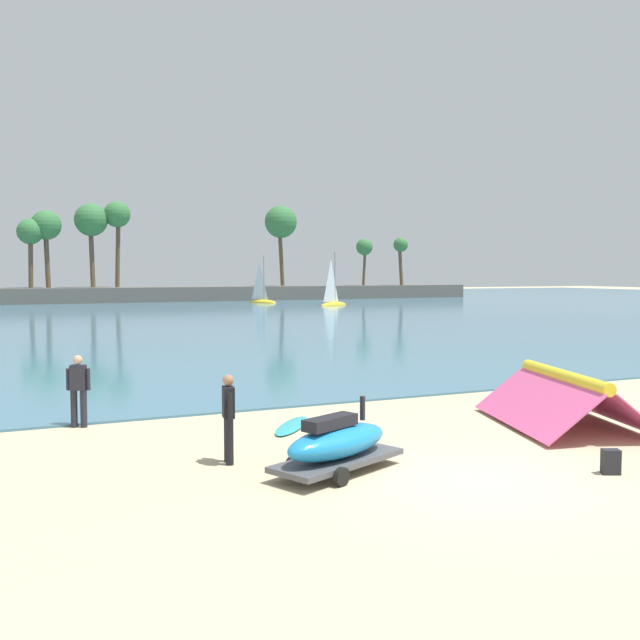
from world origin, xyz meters
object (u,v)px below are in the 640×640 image
(backpack_near_kite, at_px, (610,462))
(watercraft_on_trailer, at_px, (337,444))
(surfboard, at_px, (292,426))
(sailboat_far_left, at_px, (262,298))
(folded_kite, at_px, (564,390))
(person_at_waterline, at_px, (78,389))
(person_rigging_by_gear, at_px, (229,416))
(sailboat_toward_headland, at_px, (333,300))

(backpack_near_kite, bearing_deg, watercraft_on_trailer, 155.40)
(surfboard, bearing_deg, watercraft_on_trailer, 27.34)
(backpack_near_kite, distance_m, surfboard, 6.87)
(surfboard, bearing_deg, sailboat_far_left, -161.69)
(folded_kite, distance_m, person_at_waterline, 11.15)
(folded_kite, bearing_deg, person_rigging_by_gear, 179.56)
(sailboat_toward_headland, bearing_deg, person_at_waterline, -120.81)
(folded_kite, bearing_deg, sailboat_toward_headland, 70.11)
(person_rigging_by_gear, relative_size, surfboard, 0.79)
(watercraft_on_trailer, distance_m, sailboat_far_left, 68.97)
(backpack_near_kite, bearing_deg, surfboard, 122.99)
(person_rigging_by_gear, height_order, person_at_waterline, same)
(person_rigging_by_gear, height_order, sailboat_toward_headland, sailboat_toward_headland)
(person_rigging_by_gear, bearing_deg, surfboard, 46.80)
(backpack_near_kite, xyz_separation_m, sailboat_far_left, (17.24, 67.49, 0.38))
(sailboat_toward_headland, bearing_deg, watercraft_on_trailer, -115.06)
(sailboat_far_left, bearing_deg, surfboard, -108.77)
(folded_kite, distance_m, person_rigging_by_gear, 7.99)
(folded_kite, height_order, surfboard, folded_kite)
(person_rigging_by_gear, bearing_deg, sailboat_toward_headland, 63.07)
(sailboat_far_left, bearing_deg, folded_kite, -103.33)
(backpack_near_kite, bearing_deg, person_at_waterline, 136.58)
(sailboat_toward_headland, bearing_deg, surfboard, -116.05)
(person_rigging_by_gear, relative_size, sailboat_toward_headland, 0.28)
(sailboat_toward_headland, bearing_deg, person_rigging_by_gear, -116.93)
(watercraft_on_trailer, distance_m, surfboard, 3.84)
(person_rigging_by_gear, bearing_deg, sailboat_far_left, 70.11)
(surfboard, height_order, sailboat_far_left, sailboat_far_left)
(surfboard, relative_size, sailboat_far_left, 0.36)
(folded_kite, distance_m, backpack_near_kite, 3.97)
(person_rigging_by_gear, relative_size, backpack_near_kite, 3.78)
(sailboat_toward_headland, relative_size, sailboat_far_left, 1.04)
(person_rigging_by_gear, bearing_deg, backpack_near_kite, -29.83)
(folded_kite, relative_size, person_at_waterline, 2.85)
(folded_kite, height_order, sailboat_toward_headland, sailboat_toward_headland)
(surfboard, bearing_deg, person_rigging_by_gear, -6.12)
(backpack_near_kite, xyz_separation_m, surfboard, (-3.74, 5.76, -0.17))
(sailboat_toward_headland, xyz_separation_m, sailboat_far_left, (-4.66, 9.27, -0.02))
(surfboard, height_order, sailboat_toward_headland, sailboat_toward_headland)
(person_at_waterline, bearing_deg, folded_kite, -23.30)
(backpack_near_kite, relative_size, sailboat_far_left, 0.08)
(surfboard, distance_m, sailboat_toward_headland, 58.40)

